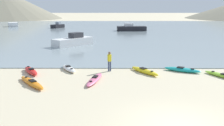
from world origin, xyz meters
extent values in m
cube|color=gray|center=(0.00, 45.51, 0.03)|extent=(160.00, 70.00, 0.06)
ellipsoid|color=yellow|center=(-0.37, 9.14, 0.16)|extent=(2.14, 2.96, 0.31)
cube|color=black|center=(-0.45, 9.27, 0.34)|extent=(0.57, 0.65, 0.05)
cylinder|color=black|center=(0.08, 8.41, 0.32)|extent=(0.21, 0.21, 0.02)
ellipsoid|color=#E5668C|center=(-3.97, 6.88, 0.13)|extent=(1.20, 3.34, 0.25)
cube|color=black|center=(-3.94, 7.04, 0.28)|extent=(0.43, 0.64, 0.05)
cylinder|color=black|center=(-4.15, 5.99, 0.27)|extent=(0.20, 0.20, 0.02)
ellipsoid|color=#8CCC2D|center=(5.05, 7.92, 0.12)|extent=(2.14, 3.02, 0.24)
cylinder|color=black|center=(4.61, 8.66, 0.25)|extent=(0.22, 0.22, 0.02)
ellipsoid|color=red|center=(-8.92, 9.04, 0.17)|extent=(1.98, 2.79, 0.34)
cube|color=black|center=(-8.84, 8.91, 0.37)|extent=(0.55, 0.61, 0.05)
cylinder|color=black|center=(-9.32, 9.72, 0.35)|extent=(0.21, 0.21, 0.02)
ellipsoid|color=orange|center=(-7.95, 6.06, 0.14)|extent=(2.64, 3.21, 0.29)
cube|color=black|center=(-7.84, 5.92, 0.31)|extent=(0.65, 0.71, 0.05)
cylinder|color=black|center=(-8.55, 6.85, 0.30)|extent=(0.20, 0.20, 0.02)
ellipsoid|color=teal|center=(2.58, 9.57, 0.15)|extent=(2.82, 2.00, 0.30)
cube|color=black|center=(2.46, 9.63, 0.33)|extent=(0.64, 0.60, 0.05)
cylinder|color=black|center=(3.26, 9.19, 0.31)|extent=(0.25, 0.25, 0.02)
ellipsoid|color=white|center=(-6.22, 9.90, 0.15)|extent=(1.75, 2.62, 0.30)
cube|color=black|center=(-6.28, 10.02, 0.32)|extent=(0.52, 0.58, 0.05)
cylinder|color=black|center=(-5.88, 9.26, 0.31)|extent=(0.22, 0.22, 0.02)
cylinder|color=#384260|center=(-3.09, 9.70, 0.39)|extent=(0.11, 0.11, 0.77)
cylinder|color=#384260|center=(-2.95, 9.70, 0.39)|extent=(0.11, 0.11, 0.77)
cube|color=yellow|center=(-3.02, 9.70, 1.04)|extent=(0.22, 0.25, 0.55)
cylinder|color=yellow|center=(-3.13, 9.70, 1.06)|extent=(0.08, 0.08, 0.52)
cylinder|color=yellow|center=(-2.90, 9.70, 1.06)|extent=(0.08, 0.08, 0.52)
sphere|color=brown|center=(-3.02, 9.70, 1.43)|extent=(0.21, 0.21, 0.21)
cube|color=white|center=(-27.58, 54.96, 0.56)|extent=(3.28, 3.81, 0.99)
cube|color=black|center=(-15.66, 50.85, 0.46)|extent=(2.92, 3.52, 0.80)
cube|color=#8C99A8|center=(-15.51, 51.12, 1.14)|extent=(1.30, 1.29, 0.56)
cube|color=white|center=(-7.89, 23.06, 0.53)|extent=(4.97, 5.22, 0.93)
cube|color=#333338|center=(-7.53, 23.46, 1.32)|extent=(1.90, 1.94, 0.65)
cube|color=black|center=(0.96, 43.73, 0.51)|extent=(5.99, 2.51, 0.90)
cube|color=silver|center=(0.38, 43.69, 1.27)|extent=(1.84, 1.39, 0.63)
camera|label=1|loc=(-2.71, -10.01, 4.90)|focal=42.00mm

